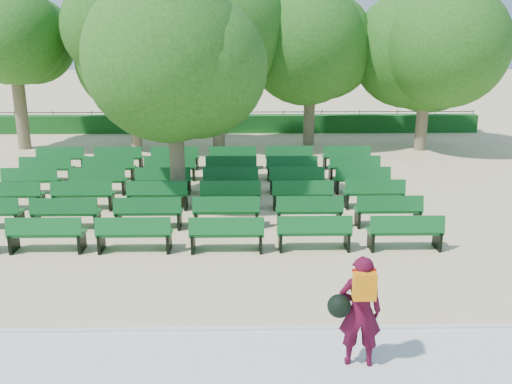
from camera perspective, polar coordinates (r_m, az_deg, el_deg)
ground at (r=16.25m, az=-4.47°, el=-2.77°), size 120.00×120.00×0.00m
paving at (r=9.56m, az=-7.05°, el=-17.12°), size 30.00×2.20×0.06m
curb at (r=10.53m, az=-6.42°, el=-13.60°), size 30.00×0.12×0.10m
hedge at (r=29.75m, az=-2.99°, el=6.83°), size 26.00×0.70×0.90m
fence at (r=30.22m, az=-2.95°, el=6.11°), size 26.00×0.10×1.02m
tree_line at (r=25.90m, az=-3.25°, el=4.41°), size 21.80×6.80×7.04m
bench_array at (r=18.06m, az=-6.02°, el=-0.55°), size 1.82×0.60×1.14m
tree_among at (r=16.89m, az=-8.28°, el=13.12°), size 4.80×4.80×6.59m
person at (r=9.22m, az=10.22°, el=-11.51°), size 0.89×0.55×1.85m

